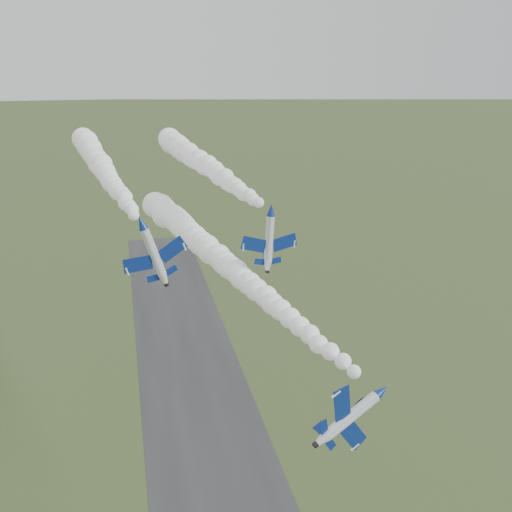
{
  "coord_description": "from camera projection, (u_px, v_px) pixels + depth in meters",
  "views": [
    {
      "loc": [
        -11.9,
        -65.09,
        70.07
      ],
      "look_at": [
        6.77,
        14.29,
        41.55
      ],
      "focal_mm": 40.0,
      "sensor_mm": 36.0,
      "label": 1
    }
  ],
  "objects": [
    {
      "name": "smoke_trail_jet_pair_right",
      "position": [
        205.0,
        165.0,
        121.1
      ],
      "size": [
        16.17,
        66.39,
        5.8
      ],
      "primitive_type": null,
      "rotation": [
        0.0,
        0.0,
        0.16
      ],
      "color": "white"
    },
    {
      "name": "jet_lead",
      "position": [
        383.0,
        391.0,
        67.13
      ],
      "size": [
        5.05,
        11.36,
        8.9
      ],
      "rotation": [
        0.0,
        1.19,
        0.31
      ],
      "color": "silver"
    },
    {
      "name": "smoke_trail_jet_lead",
      "position": [
        226.0,
        264.0,
        98.92
      ],
      "size": [
        28.51,
        74.1,
        5.77
      ],
      "primitive_type": null,
      "rotation": [
        0.0,
        0.0,
        0.31
      ],
      "color": "white"
    },
    {
      "name": "jet_pair_right",
      "position": [
        271.0,
        210.0,
        90.51
      ],
      "size": [
        9.82,
        11.62,
        2.89
      ],
      "rotation": [
        0.0,
        0.06,
        0.16
      ],
      "color": "silver"
    },
    {
      "name": "smoke_trail_jet_pair_left",
      "position": [
        104.0,
        169.0,
        117.58
      ],
      "size": [
        16.25,
        66.33,
        5.63
      ],
      "primitive_type": null,
      "rotation": [
        0.0,
        0.0,
        0.16
      ],
      "color": "white"
    },
    {
      "name": "jet_pair_left",
      "position": [
        141.0,
        223.0,
        87.05
      ],
      "size": [
        10.17,
        12.56,
        4.0
      ],
      "rotation": [
        0.0,
        -0.3,
        0.16
      ],
      "color": "silver"
    },
    {
      "name": "runway",
      "position": [
        205.0,
        430.0,
        113.07
      ],
      "size": [
        24.0,
        260.0,
        0.04
      ],
      "primitive_type": "cube",
      "color": "#2E2E30",
      "rests_on": "ground"
    }
  ]
}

